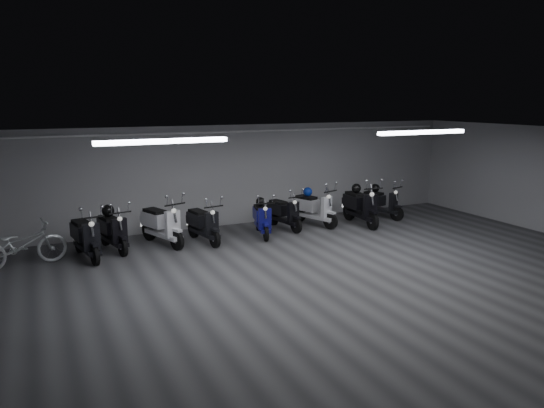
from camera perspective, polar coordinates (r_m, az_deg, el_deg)
name	(u,v)px	position (r m, az deg, el deg)	size (l,w,h in m)	color
floor	(331,279)	(10.21, 6.65, -8.34)	(14.00, 10.00, 0.01)	#363639
ceiling	(334,136)	(9.62, 7.04, 7.59)	(14.00, 10.00, 0.01)	gray
back_wall	(238,175)	(14.24, -3.91, 3.27)	(14.00, 0.01, 2.80)	gray
fluor_strip_left	(163,141)	(9.39, -12.21, 6.92)	(2.40, 0.18, 0.08)	white
fluor_strip_right	(422,132)	(12.23, 16.56, 7.75)	(2.40, 0.18, 0.08)	white
conduit	(238,131)	(14.03, -3.85, 8.16)	(0.05, 0.05, 13.60)	white
scooter_0	(85,230)	(11.89, -20.30, -2.80)	(0.58, 1.75, 1.30)	black
scooter_1	(112,225)	(12.32, -17.53, -2.25)	(0.56, 1.69, 1.26)	black
scooter_2	(162,218)	(12.48, -12.32, -1.53)	(0.61, 1.83, 1.36)	silver
scooter_3	(203,218)	(12.54, -7.75, -1.59)	(0.56, 1.67, 1.24)	black
scooter_4	(262,213)	(13.08, -1.13, -1.06)	(0.53, 1.59, 1.19)	navy
scooter_5	(284,207)	(13.75, 1.39, -0.39)	(0.54, 1.62, 1.20)	black
scooter_6	(314,203)	(14.16, 4.78, 0.13)	(0.58, 1.75, 1.30)	silver
scooter_7	(361,200)	(14.40, 9.98, 0.41)	(0.63, 1.89, 1.41)	black
scooter_8	(381,198)	(15.39, 12.22, 0.68)	(0.55, 1.64, 1.22)	black
bicycle	(21,240)	(11.87, -26.46, -3.67)	(0.64, 1.81, 1.17)	silver
helmet_0	(375,188)	(15.47, 11.55, 1.78)	(0.25, 0.25, 0.25)	black
helmet_1	(308,192)	(14.26, 4.05, 1.38)	(0.26, 0.26, 0.26)	navy
helmet_2	(356,188)	(14.57, 9.48, 1.76)	(0.27, 0.27, 0.27)	black
helmet_3	(260,202)	(13.23, -1.31, 0.26)	(0.24, 0.24, 0.24)	black
helmet_4	(108,211)	(12.47, -17.99, -0.72)	(0.29, 0.29, 0.29)	black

